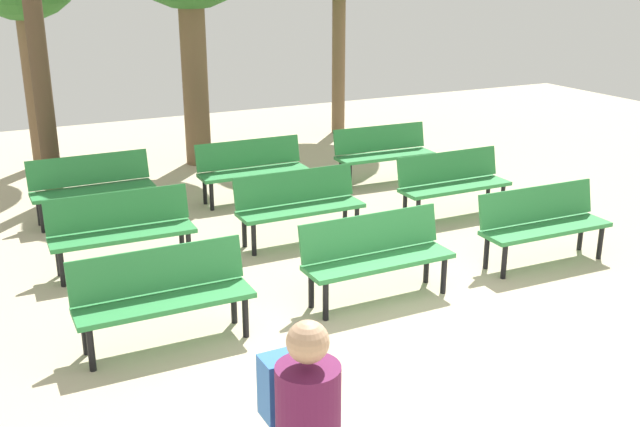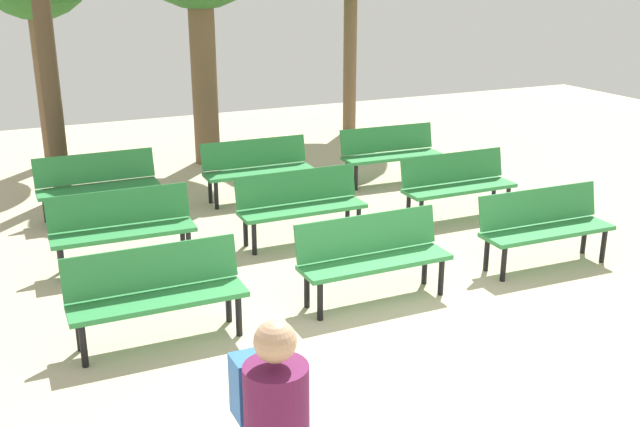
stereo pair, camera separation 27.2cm
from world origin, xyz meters
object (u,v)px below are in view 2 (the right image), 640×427
object	(u,v)px
bench_r1_c2	(457,182)
bench_r1_c0	(122,224)
bench_r1_c1	(300,202)
bench_r2_c1	(257,166)
bench_r2_c2	(390,151)
bench_r0_c2	(544,223)
bench_r0_c0	(156,289)
tree_3	(52,102)
bench_r2_c0	(97,182)
bench_r0_c1	(372,253)

from	to	relation	value
bench_r1_c2	bench_r1_c0	bearing A→B (deg)	178.80
bench_r1_c0	bench_r1_c1	xyz separation A→B (m)	(2.18, -0.07, 0.00)
bench_r2_c1	bench_r2_c2	world-z (taller)	same
bench_r1_c1	bench_r0_c2	bearing A→B (deg)	-40.02
bench_r0_c0	bench_r1_c0	xyz separation A→B (m)	(0.05, 1.93, 0.00)
bench_r2_c1	bench_r2_c2	bearing A→B (deg)	0.65
bench_r0_c2	tree_3	xyz separation A→B (m)	(-4.75, 4.96, 0.95)
bench_r0_c2	bench_r2_c1	xyz separation A→B (m)	(-2.11, 3.76, 0.00)
bench_r0_c2	bench_r2_c2	size ratio (longest dim) A/B	1.00
bench_r1_c1	tree_3	world-z (taller)	tree_3
bench_r1_c1	tree_3	distance (m)	4.08
bench_r2_c0	bench_r0_c0	bearing A→B (deg)	-91.12
bench_r1_c2	bench_r2_c2	world-z (taller)	same
bench_r0_c2	bench_r2_c2	xyz separation A→B (m)	(0.12, 3.74, 0.00)
bench_r0_c1	bench_r1_c0	xyz separation A→B (m)	(-2.17, 1.96, 0.00)
bench_r2_c0	bench_r1_c0	bearing A→B (deg)	-90.70
bench_r0_c0	bench_r2_c1	distance (m)	4.40
tree_3	bench_r2_c0	bearing A→B (deg)	-71.36
bench_r2_c2	bench_r1_c2	bearing A→B (deg)	-88.93
bench_r0_c2	tree_3	size ratio (longest dim) A/B	0.56
bench_r0_c0	bench_r0_c2	world-z (taller)	same
bench_r2_c0	bench_r1_c2	bearing A→B (deg)	-24.53
bench_r0_c1	bench_r1_c2	bearing A→B (deg)	38.43
bench_r0_c2	bench_r2_c0	distance (m)	5.84
bench_r0_c2	bench_r2_c1	distance (m)	4.31
bench_r1_c1	bench_r2_c1	xyz separation A→B (m)	(0.11, 1.86, 0.00)
bench_r0_c1	tree_3	world-z (taller)	tree_3
bench_r0_c1	bench_r1_c1	distance (m)	1.89
bench_r0_c2	bench_r1_c0	world-z (taller)	same
bench_r0_c1	bench_r0_c2	distance (m)	2.23
bench_r2_c2	bench_r2_c0	bearing A→B (deg)	-179.21
bench_r0_c0	bench_r1_c2	distance (m)	4.87
bench_r1_c0	bench_r0_c2	bearing A→B (deg)	-22.37
bench_r0_c1	bench_r0_c0	bearing A→B (deg)	179.04
bench_r0_c2	bench_r1_c2	xyz separation A→B (m)	(0.08, 1.84, 0.00)
bench_r2_c1	bench_r2_c0	bearing A→B (deg)	178.25
bench_r0_c1	tree_3	xyz separation A→B (m)	(-2.52, 4.96, 0.95)
bench_r0_c1	bench_r1_c2	distance (m)	2.95
bench_r0_c0	bench_r2_c0	size ratio (longest dim) A/B	1.00
bench_r1_c0	bench_r2_c2	distance (m)	4.86
bench_r0_c2	bench_r2_c2	distance (m)	3.75
bench_r1_c2	bench_r0_c1	bearing A→B (deg)	-141.05
bench_r0_c1	bench_r1_c2	world-z (taller)	same
bench_r2_c2	tree_3	bearing A→B (deg)	168.36
bench_r0_c1	bench_r2_c0	xyz separation A→B (m)	(-2.15, 3.87, 0.00)
bench_r2_c0	tree_3	distance (m)	1.49
bench_r0_c1	bench_r1_c0	world-z (taller)	same
bench_r2_c1	tree_3	size ratio (longest dim) A/B	0.55
bench_r0_c1	bench_r0_c2	world-z (taller)	same
bench_r0_c0	bench_r0_c1	size ratio (longest dim) A/B	1.00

